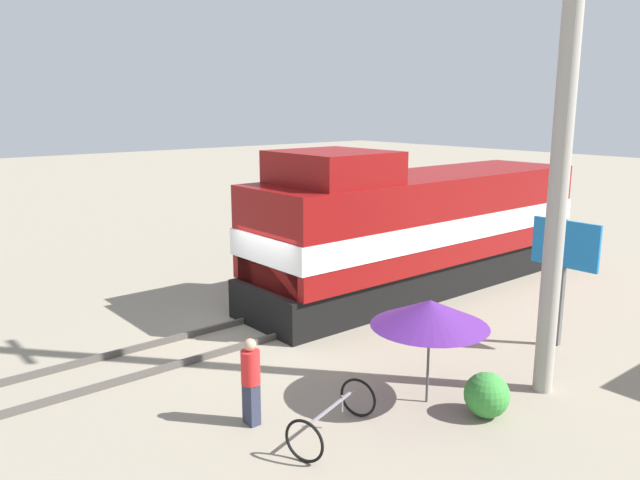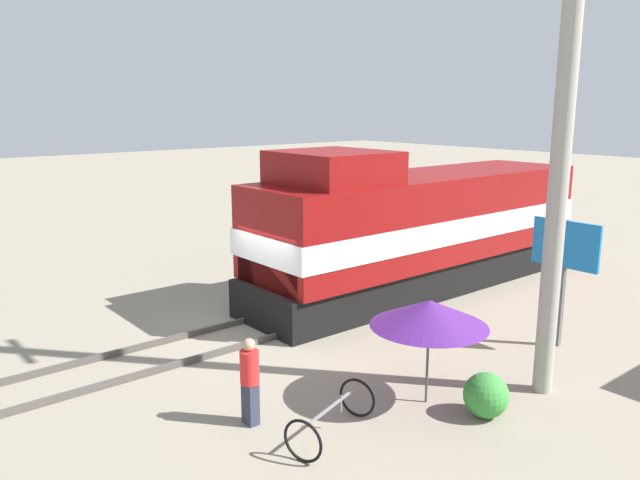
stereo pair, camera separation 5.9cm
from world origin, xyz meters
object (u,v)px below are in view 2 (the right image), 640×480
at_px(vendor_umbrella, 429,313).
at_px(billboard_sign, 565,255).
at_px(locomotive, 416,228).
at_px(person_bystander, 250,378).
at_px(utility_pole, 567,77).
at_px(bicycle, 332,417).

bearing_deg(vendor_umbrella, billboard_sign, 89.13).
bearing_deg(locomotive, person_bystander, -66.07).
xyz_separation_m(utility_pole, billboard_sign, (-1.07, 2.43, -3.85)).
bearing_deg(locomotive, utility_pole, -27.31).
bearing_deg(billboard_sign, bicycle, -91.92).
bearing_deg(vendor_umbrella, person_bystander, -115.51).
distance_m(vendor_umbrella, bicycle, 2.65).
relative_size(locomotive, utility_pole, 1.02).
height_order(vendor_umbrella, bicycle, vendor_umbrella).
xyz_separation_m(billboard_sign, person_bystander, (-1.52, -7.62, -1.35)).
distance_m(billboard_sign, bicycle, 7.07).
xyz_separation_m(billboard_sign, bicycle, (-0.23, -6.82, -1.83)).
bearing_deg(utility_pole, vendor_umbrella, -117.81).
distance_m(person_bystander, bicycle, 1.59).
bearing_deg(person_bystander, billboard_sign, 78.74).
bearing_deg(billboard_sign, locomotive, 170.82).
bearing_deg(bicycle, person_bystander, 13.75).
relative_size(locomotive, person_bystander, 7.61).
height_order(utility_pole, person_bystander, utility_pole).
xyz_separation_m(locomotive, person_bystander, (3.76, -8.48, -1.04)).
bearing_deg(vendor_umbrella, utility_pole, 62.19).
bearing_deg(person_bystander, utility_pole, 63.52).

